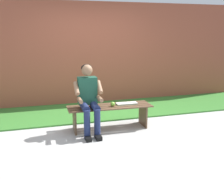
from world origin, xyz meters
name	(u,v)px	position (x,y,z in m)	size (l,w,h in m)	color
ground_plane	(67,159)	(0.93, 1.00, -0.02)	(10.00, 7.00, 0.04)	#B2B2AD
grass_strip	(95,108)	(0.00, -1.38, 0.01)	(9.00, 2.00, 0.03)	#387A2D
brick_wall	(69,54)	(0.50, -2.02, 1.27)	(9.50, 0.24, 2.55)	#9E4C38
bench_near	(110,111)	(0.00, 0.00, 0.34)	(1.60, 0.49, 0.45)	brown
person_seated	(89,96)	(0.42, 0.10, 0.69)	(0.50, 0.69, 1.25)	#1E513D
apple	(113,104)	(-0.05, 0.04, 0.49)	(0.09, 0.09, 0.09)	#72B738
book_open	(127,103)	(-0.35, -0.04, 0.46)	(0.42, 0.17, 0.02)	white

